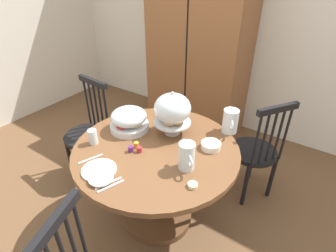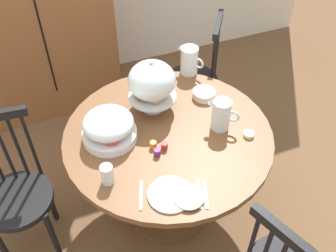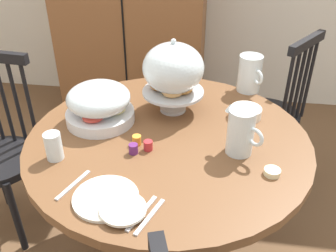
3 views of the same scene
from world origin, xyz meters
name	(u,v)px [view 2 (image 2 of 3)]	position (x,y,z in m)	size (l,w,h in m)	color
ground_plane	(147,214)	(0.00, 0.00, 0.00)	(10.00, 10.00, 0.00)	brown
dining_table	(168,158)	(0.15, -0.01, 0.52)	(1.18, 1.18, 0.74)	brown
windsor_chair_near_window	(195,81)	(0.67, 0.72, 0.45)	(0.46, 0.46, 0.97)	black
windsor_chair_by_cabinet	(17,196)	(-0.73, 0.10, 0.45)	(0.40, 0.40, 0.97)	black
pastry_stand_with_dome	(152,82)	(0.14, 0.22, 0.94)	(0.28, 0.28, 0.34)	silver
fruit_platter_covered	(109,127)	(-0.16, 0.07, 0.83)	(0.30, 0.30, 0.18)	silver
orange_juice_pitcher	(189,62)	(0.49, 0.48, 0.82)	(0.12, 0.18, 0.19)	silver
milk_pitcher	(221,116)	(0.44, -0.07, 0.83)	(0.15, 0.14, 0.19)	silver
china_plate_large	(170,194)	(0.00, -0.41, 0.75)	(0.22, 0.22, 0.01)	white
china_plate_small	(189,197)	(0.07, -0.46, 0.76)	(0.15, 0.15, 0.01)	white
cereal_bowl	(204,94)	(0.47, 0.20, 0.76)	(0.14, 0.14, 0.04)	white
drinking_glass	(107,174)	(-0.25, -0.22, 0.80)	(0.06, 0.06, 0.11)	silver
butter_dish	(249,134)	(0.56, -0.20, 0.75)	(0.06, 0.06, 0.02)	beige
jam_jar_strawberry	(164,146)	(0.09, -0.11, 0.76)	(0.04, 0.04, 0.04)	#B7282D
jam_jar_apricot	(153,145)	(0.03, -0.08, 0.76)	(0.04, 0.04, 0.04)	orange
jam_jar_grape	(157,152)	(0.03, -0.14, 0.76)	(0.04, 0.04, 0.04)	#5B2366
table_knife	(199,194)	(0.13, -0.46, 0.74)	(0.17, 0.01, 0.01)	silver
dinner_fork	(206,194)	(0.16, -0.47, 0.74)	(0.17, 0.01, 0.01)	silver
soup_spoon	(141,195)	(-0.13, -0.36, 0.74)	(0.17, 0.01, 0.01)	silver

